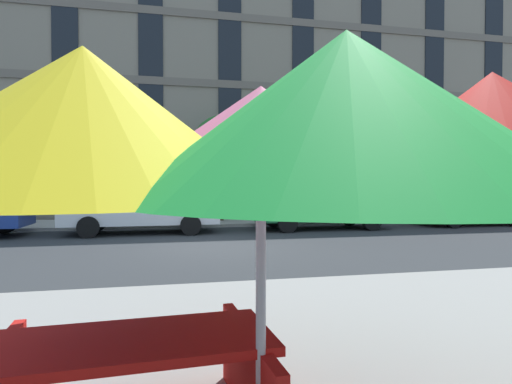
# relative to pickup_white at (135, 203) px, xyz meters

# --- Properties ---
(ground_plane) EXTENTS (120.00, 120.00, 0.00)m
(ground_plane) POSITION_rel_pickup_white_xyz_m (2.28, -3.70, -1.03)
(ground_plane) COLOR #2D3033
(sidewalk_far) EXTENTS (56.00, 3.60, 0.12)m
(sidewalk_far) POSITION_rel_pickup_white_xyz_m (2.28, 3.10, -0.97)
(sidewalk_far) COLOR #B2ADA3
(sidewalk_far) RESTS_ON ground
(apartment_building) EXTENTS (36.57, 12.08, 12.80)m
(apartment_building) POSITION_rel_pickup_white_xyz_m (2.28, 11.29, 5.37)
(apartment_building) COLOR gray
(apartment_building) RESTS_ON ground
(pickup_white) EXTENTS (5.10, 2.12, 2.20)m
(pickup_white) POSITION_rel_pickup_white_xyz_m (0.00, 0.00, 0.00)
(pickup_white) COLOR silver
(pickup_white) RESTS_ON ground
(pickup_green) EXTENTS (5.10, 2.12, 2.20)m
(pickup_green) POSITION_rel_pickup_white_xyz_m (6.47, 0.00, 0.00)
(pickup_green) COLOR #195933
(pickup_green) RESTS_ON ground
(sedan_red) EXTENTS (4.40, 1.98, 1.78)m
(sedan_red) POSITION_rel_pickup_white_xyz_m (12.99, -0.00, -0.08)
(sedan_red) COLOR #B21E19
(sedan_red) RESTS_ON ground
(street_tree_middle) EXTENTS (2.84, 2.71, 4.61)m
(street_tree_middle) POSITION_rel_pickup_white_xyz_m (3.49, 3.06, 2.11)
(street_tree_middle) COLOR #4C3823
(street_tree_middle) RESTS_ON ground
(patio_umbrella) EXTENTS (3.79, 3.79, 2.31)m
(patio_umbrella) POSITION_rel_pickup_white_xyz_m (1.44, -12.70, 0.94)
(patio_umbrella) COLOR silver
(patio_umbrella) RESTS_ON ground
(picnic_table) EXTENTS (1.88, 1.62, 0.77)m
(picnic_table) POSITION_rel_pickup_white_xyz_m (0.67, -12.36, -0.54)
(picnic_table) COLOR red
(picnic_table) RESTS_ON ground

